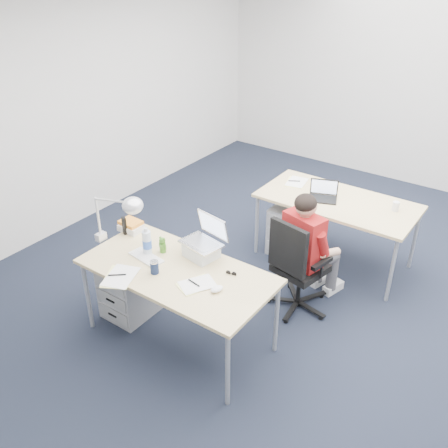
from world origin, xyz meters
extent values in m
plane|color=black|center=(0.00, 0.00, 0.00)|extent=(7.00, 7.00, 0.00)
cube|color=beige|center=(0.00, 3.50, 1.40)|extent=(6.00, 0.02, 2.80)
cube|color=beige|center=(-3.00, 0.00, 1.40)|extent=(0.02, 7.00, 2.80)
cube|color=tan|center=(-0.60, -0.92, 0.71)|extent=(1.60, 0.80, 0.03)
cylinder|color=#B7BABC|center=(-1.35, -1.27, 0.35)|extent=(0.04, 0.04, 0.70)
cylinder|color=#B7BABC|center=(0.15, -1.27, 0.35)|extent=(0.04, 0.04, 0.70)
cylinder|color=#B7BABC|center=(-1.35, -0.57, 0.35)|extent=(0.04, 0.04, 0.70)
cylinder|color=#B7BABC|center=(0.15, -0.57, 0.35)|extent=(0.04, 0.04, 0.70)
cube|color=tan|center=(-0.06, 1.00, 0.71)|extent=(1.60, 0.80, 0.03)
cylinder|color=#B7BABC|center=(-0.81, 0.65, 0.35)|extent=(0.04, 0.04, 0.70)
cylinder|color=#B7BABC|center=(0.69, 0.65, 0.35)|extent=(0.04, 0.04, 0.70)
cylinder|color=#B7BABC|center=(-0.81, 1.35, 0.35)|extent=(0.04, 0.04, 0.70)
cylinder|color=#B7BABC|center=(0.69, 1.35, 0.35)|extent=(0.04, 0.04, 0.70)
cylinder|color=black|center=(0.02, 0.08, 0.23)|extent=(0.04, 0.04, 0.38)
cube|color=black|center=(0.02, 0.08, 0.43)|extent=(0.49, 0.49, 0.07)
cube|color=black|center=(-0.02, -0.12, 0.73)|extent=(0.40, 0.12, 0.47)
cube|color=maroon|center=(0.01, 0.09, 0.73)|extent=(0.40, 0.28, 0.50)
sphere|color=tan|center=(0.01, 0.09, 1.07)|extent=(0.19, 0.19, 0.19)
cube|color=#A7AAAD|center=(-1.20, -0.89, 0.28)|extent=(0.40, 0.50, 0.55)
cube|color=#A7AAAD|center=(-0.51, 0.92, 0.28)|extent=(0.40, 0.50, 0.55)
cube|color=white|center=(-0.92, -0.94, 0.74)|extent=(0.34, 0.18, 0.02)
ellipsoid|color=white|center=(-0.17, -0.96, 0.75)|extent=(0.09, 0.12, 0.04)
cylinder|color=#152142|center=(-0.72, -1.06, 0.79)|extent=(0.09, 0.09, 0.11)
cylinder|color=silver|center=(-0.96, -0.88, 0.86)|extent=(0.10, 0.10, 0.25)
cube|color=silver|center=(-1.35, -0.68, 0.78)|extent=(0.25, 0.22, 0.10)
cube|color=black|center=(-1.35, -0.76, 0.82)|extent=(0.05, 0.04, 0.17)
cube|color=#FDFC92|center=(-0.91, -1.27, 0.74)|extent=(0.32, 0.37, 0.01)
cube|color=#FDFC92|center=(-0.35, -1.00, 0.73)|extent=(0.29, 0.32, 0.01)
cylinder|color=white|center=(0.50, 1.11, 0.78)|extent=(0.07, 0.07, 0.10)
cube|color=white|center=(-0.62, 1.12, 0.73)|extent=(0.25, 0.31, 0.01)
camera|label=1|loc=(1.64, -3.41, 3.05)|focal=40.00mm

